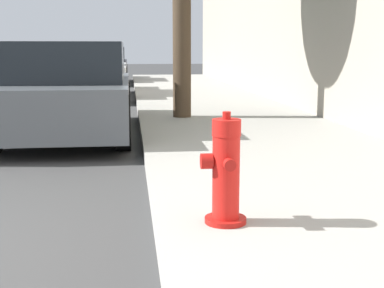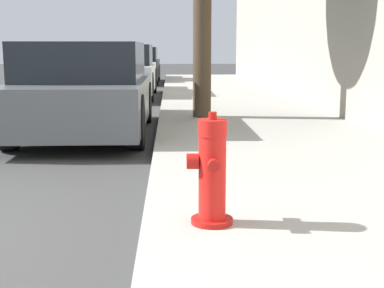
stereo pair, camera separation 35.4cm
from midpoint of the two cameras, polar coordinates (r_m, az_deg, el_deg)
The scene contains 5 objects.
sidewalk_slab at distance 3.80m, azimuth 17.05°, elevation -9.02°, with size 3.04×40.00×0.14m.
fire_hydrant at distance 3.52m, azimuth 0.71°, elevation -3.15°, with size 0.31×0.31×0.75m.
parked_car_near at distance 8.10m, azimuth -14.37°, elevation 5.51°, with size 1.82×4.06×1.37m.
parked_car_mid at distance 14.17m, azimuth -11.28°, elevation 7.54°, with size 1.76×4.09×1.37m.
parked_car_far at distance 19.99m, azimuth -10.06°, elevation 8.23°, with size 1.81×4.21×1.31m.
Camera 1 is at (1.87, -3.26, 1.30)m, focal length 50.00 mm.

